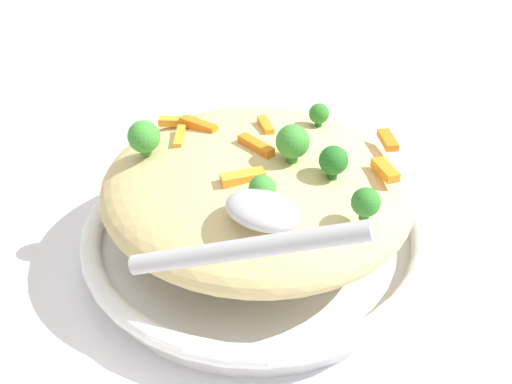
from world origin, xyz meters
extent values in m
plane|color=silver|center=(0.00, 0.00, 0.00)|extent=(2.40, 2.40, 0.00)
cylinder|color=silver|center=(0.00, 0.00, 0.01)|extent=(0.28, 0.28, 0.02)
torus|color=silver|center=(0.00, 0.00, 0.03)|extent=(0.31, 0.31, 0.02)
torus|color=black|center=(0.00, 0.00, 0.03)|extent=(0.30, 0.30, 0.00)
ellipsoid|color=#D1BA7A|center=(0.00, 0.00, 0.07)|extent=(0.27, 0.26, 0.07)
cube|color=orange|center=(-0.09, -0.08, 0.10)|extent=(0.03, 0.03, 0.01)
cube|color=orange|center=(0.01, -0.04, 0.11)|extent=(0.03, 0.03, 0.01)
cube|color=orange|center=(0.00, 0.00, 0.11)|extent=(0.04, 0.02, 0.01)
cube|color=orange|center=(-0.01, 0.04, 0.11)|extent=(0.03, 0.03, 0.01)
cube|color=orange|center=(-0.10, -0.03, 0.10)|extent=(0.03, 0.03, 0.01)
cube|color=orange|center=(0.09, -0.01, 0.10)|extent=(0.04, 0.02, 0.01)
cube|color=orange|center=(0.07, -0.01, 0.11)|extent=(0.04, 0.01, 0.01)
cube|color=orange|center=(0.07, 0.01, 0.10)|extent=(0.02, 0.03, 0.01)
cylinder|color=#377928|center=(-0.03, 0.00, 0.11)|extent=(0.01, 0.01, 0.01)
sphere|color=#3D8E33|center=(-0.03, 0.00, 0.13)|extent=(0.03, 0.03, 0.03)
cylinder|color=#205B1C|center=(-0.07, 0.00, 0.11)|extent=(0.01, 0.01, 0.01)
sphere|color=#236B23|center=(-0.07, 0.00, 0.12)|extent=(0.02, 0.02, 0.02)
cylinder|color=#296820|center=(-0.02, -0.07, 0.10)|extent=(0.01, 0.01, 0.01)
sphere|color=#2D7A28|center=(-0.02, -0.07, 0.11)|extent=(0.02, 0.02, 0.02)
cylinder|color=#377928|center=(-0.04, 0.05, 0.10)|extent=(0.01, 0.01, 0.01)
sphere|color=#3D8E33|center=(-0.04, 0.05, 0.11)|extent=(0.02, 0.02, 0.02)
cylinder|color=#296820|center=(-0.11, 0.03, 0.10)|extent=(0.01, 0.01, 0.01)
sphere|color=#2D7A28|center=(-0.11, 0.03, 0.12)|extent=(0.02, 0.02, 0.02)
cylinder|color=#377928|center=(0.08, 0.04, 0.10)|extent=(0.01, 0.01, 0.01)
sphere|color=#3D8E33|center=(0.08, 0.04, 0.12)|extent=(0.03, 0.03, 0.03)
ellipsoid|color=#B7B7BC|center=(-0.05, 0.07, 0.11)|extent=(0.06, 0.04, 0.02)
cylinder|color=#B7B7BC|center=(-0.07, 0.14, 0.14)|extent=(0.13, 0.06, 0.06)
camera|label=1|loc=(-0.20, 0.34, 0.34)|focal=38.84mm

